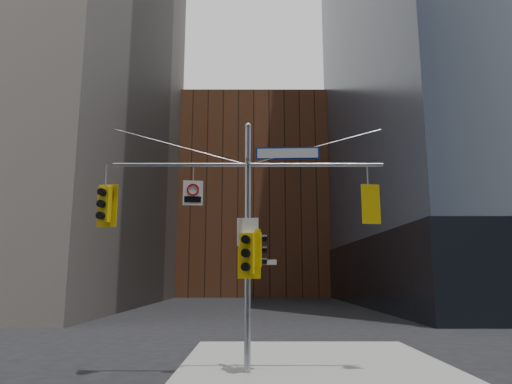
{
  "coord_description": "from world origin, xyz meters",
  "views": [
    {
      "loc": [
        0.22,
        -11.14,
        2.77
      ],
      "look_at": [
        0.24,
        2.0,
        5.18
      ],
      "focal_mm": 32.0,
      "sensor_mm": 36.0,
      "label": 1
    }
  ],
  "objects_px": {
    "traffic_light_west_arm": "(105,205)",
    "signal_assembly": "(248,218)",
    "traffic_light_pole_front": "(248,253)",
    "street_sign_blade": "(287,153)",
    "traffic_light_pole_side": "(259,250)",
    "regulatory_sign_arm": "(193,192)",
    "traffic_light_east_arm": "(369,205)"
  },
  "relations": [
    {
      "from": "traffic_light_west_arm",
      "to": "signal_assembly",
      "type": "bearing_deg",
      "value": 10.47
    },
    {
      "from": "traffic_light_pole_front",
      "to": "street_sign_blade",
      "type": "distance_m",
      "value": 3.21
    },
    {
      "from": "street_sign_blade",
      "to": "traffic_light_west_arm",
      "type": "bearing_deg",
      "value": -177.62
    },
    {
      "from": "street_sign_blade",
      "to": "traffic_light_pole_side",
      "type": "bearing_deg",
      "value": -177.97
    },
    {
      "from": "traffic_light_west_arm",
      "to": "traffic_light_pole_front",
      "type": "relative_size",
      "value": 0.91
    },
    {
      "from": "traffic_light_west_arm",
      "to": "traffic_light_pole_front",
      "type": "xyz_separation_m",
      "value": [
        4.18,
        -0.28,
        -1.42
      ]
    },
    {
      "from": "street_sign_blade",
      "to": "regulatory_sign_arm",
      "type": "relative_size",
      "value": 2.63
    },
    {
      "from": "traffic_light_east_arm",
      "to": "regulatory_sign_arm",
      "type": "bearing_deg",
      "value": -7.69
    },
    {
      "from": "signal_assembly",
      "to": "regulatory_sign_arm",
      "type": "xyz_separation_m",
      "value": [
        -1.61,
        -0.02,
        0.76
      ]
    },
    {
      "from": "signal_assembly",
      "to": "traffic_light_pole_front",
      "type": "xyz_separation_m",
      "value": [
        0.0,
        -0.27,
        -1.04
      ]
    },
    {
      "from": "regulatory_sign_arm",
      "to": "street_sign_blade",
      "type": "bearing_deg",
      "value": -7.26
    },
    {
      "from": "traffic_light_east_arm",
      "to": "street_sign_blade",
      "type": "relative_size",
      "value": 0.6
    },
    {
      "from": "traffic_light_pole_front",
      "to": "regulatory_sign_arm",
      "type": "height_order",
      "value": "regulatory_sign_arm"
    },
    {
      "from": "traffic_light_east_arm",
      "to": "traffic_light_pole_front",
      "type": "bearing_deg",
      "value": -3.6
    },
    {
      "from": "traffic_light_pole_side",
      "to": "traffic_light_pole_front",
      "type": "height_order",
      "value": "traffic_light_pole_front"
    },
    {
      "from": "traffic_light_pole_side",
      "to": "regulatory_sign_arm",
      "type": "bearing_deg",
      "value": 86.57
    },
    {
      "from": "traffic_light_west_arm",
      "to": "regulatory_sign_arm",
      "type": "bearing_deg",
      "value": 9.91
    },
    {
      "from": "traffic_light_east_arm",
      "to": "traffic_light_pole_front",
      "type": "height_order",
      "value": "traffic_light_east_arm"
    },
    {
      "from": "traffic_light_pole_side",
      "to": "street_sign_blade",
      "type": "relative_size",
      "value": 0.51
    },
    {
      "from": "traffic_light_west_arm",
      "to": "traffic_light_east_arm",
      "type": "bearing_deg",
      "value": 10.57
    },
    {
      "from": "signal_assembly",
      "to": "street_sign_blade",
      "type": "height_order",
      "value": "signal_assembly"
    },
    {
      "from": "traffic_light_pole_side",
      "to": "street_sign_blade",
      "type": "bearing_deg",
      "value": -94.79
    },
    {
      "from": "traffic_light_pole_side",
      "to": "regulatory_sign_arm",
      "type": "relative_size",
      "value": 1.34
    },
    {
      "from": "signal_assembly",
      "to": "traffic_light_west_arm",
      "type": "distance_m",
      "value": 4.2
    },
    {
      "from": "signal_assembly",
      "to": "traffic_light_pole_side",
      "type": "xyz_separation_m",
      "value": [
        0.32,
        0.01,
        -0.91
      ]
    },
    {
      "from": "traffic_light_east_arm",
      "to": "regulatory_sign_arm",
      "type": "distance_m",
      "value": 5.15
    },
    {
      "from": "traffic_light_east_arm",
      "to": "street_sign_blade",
      "type": "height_order",
      "value": "street_sign_blade"
    },
    {
      "from": "traffic_light_east_arm",
      "to": "traffic_light_pole_side",
      "type": "xyz_separation_m",
      "value": [
        -3.21,
        0.01,
        -1.3
      ]
    },
    {
      "from": "traffic_light_pole_front",
      "to": "signal_assembly",
      "type": "bearing_deg",
      "value": 103.06
    },
    {
      "from": "regulatory_sign_arm",
      "to": "traffic_light_pole_front",
      "type": "bearing_deg",
      "value": -16.44
    },
    {
      "from": "traffic_light_east_arm",
      "to": "traffic_light_west_arm",
      "type": "bearing_deg",
      "value": -8.02
    },
    {
      "from": "traffic_light_west_arm",
      "to": "traffic_light_pole_front",
      "type": "bearing_deg",
      "value": 6.83
    }
  ]
}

